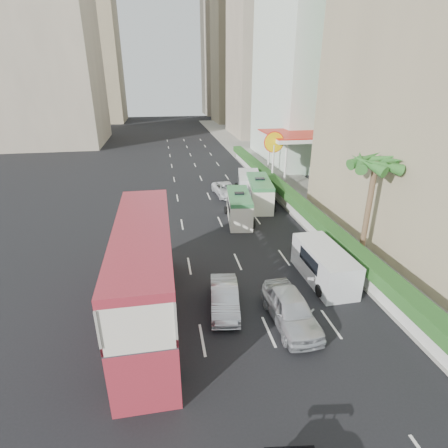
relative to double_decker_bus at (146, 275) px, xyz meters
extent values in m
plane|color=black|center=(6.00, 0.00, -2.53)|extent=(200.00, 200.00, 0.00)
cube|color=#A02735|center=(0.00, 0.00, 0.00)|extent=(2.50, 11.00, 5.06)
imported|color=silver|center=(3.84, 0.18, -2.53)|extent=(1.92, 4.18, 1.33)
imported|color=silver|center=(6.83, -1.52, -2.53)|extent=(2.00, 4.75, 1.60)
imported|color=silver|center=(7.39, 18.99, -2.53)|extent=(2.55, 4.71, 1.25)
cube|color=silver|center=(7.23, 12.07, -1.36)|extent=(2.42, 5.47, 2.35)
cube|color=silver|center=(9.89, 15.36, -1.26)|extent=(2.71, 5.96, 2.55)
cube|color=silver|center=(10.14, 1.95, -1.52)|extent=(2.14, 5.11, 2.03)
cube|color=silver|center=(9.83, 19.06, -1.48)|extent=(3.08, 5.58, 2.11)
cube|color=#99968C|center=(15.00, 25.00, -2.44)|extent=(6.00, 120.00, 0.18)
cube|color=silver|center=(12.20, 14.00, -1.85)|extent=(0.30, 44.00, 1.00)
cube|color=#2D6626|center=(12.20, 14.00, -1.00)|extent=(1.10, 44.00, 0.70)
cylinder|color=brown|center=(13.80, 4.00, 0.85)|extent=(0.36, 0.36, 6.40)
cube|color=silver|center=(16.00, 23.00, 0.22)|extent=(6.50, 8.00, 5.50)
cube|color=tan|center=(23.00, 82.00, 19.47)|extent=(14.00, 14.00, 44.00)
cube|color=tan|center=(23.00, 104.00, 17.47)|extent=(14.00, 14.00, 40.00)
cube|color=tan|center=(-16.00, 90.00, 20.47)|extent=(16.00, 16.00, 46.00)
camera|label=1|loc=(1.12, -14.81, 8.72)|focal=28.00mm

